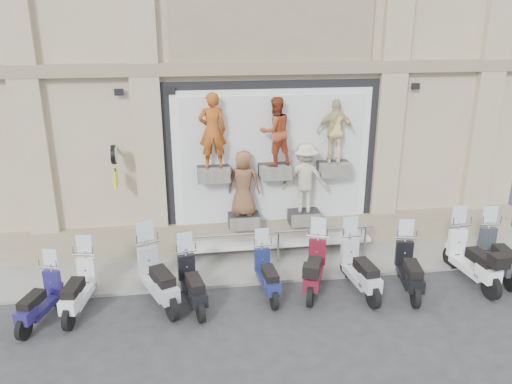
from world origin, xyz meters
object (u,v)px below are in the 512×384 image
(clock_sign_bracket, at_px, (114,160))
(scooter_h, at_px, (410,261))
(scooter_i, at_px, (474,250))
(scooter_a, at_px, (38,292))
(scooter_c, at_px, (157,269))
(scooter_f, at_px, (315,260))
(scooter_g, at_px, (361,260))
(scooter_b, at_px, (77,280))
(guard_rail, at_px, (278,248))
(scooter_e, at_px, (267,267))
(scooter_j, at_px, (499,246))
(scooter_d, at_px, (192,275))

(clock_sign_bracket, relative_size, scooter_h, 0.54)
(scooter_h, height_order, scooter_i, scooter_i)
(scooter_a, bearing_deg, scooter_c, 26.47)
(scooter_f, xyz_separation_m, scooter_g, (1.01, -0.22, 0.02))
(scooter_f, distance_m, scooter_h, 2.17)
(scooter_b, bearing_deg, scooter_a, -149.40)
(guard_rail, distance_m, scooter_c, 3.31)
(scooter_e, bearing_deg, scooter_h, -9.80)
(scooter_j, bearing_deg, scooter_h, -165.01)
(clock_sign_bracket, bearing_deg, scooter_f, -22.67)
(scooter_a, xyz_separation_m, scooter_d, (3.12, 0.14, 0.05))
(scooter_i, distance_m, scooter_j, 0.83)
(scooter_a, relative_size, scooter_e, 0.99)
(scooter_h, bearing_deg, scooter_a, -168.40)
(scooter_h, bearing_deg, scooter_f, -178.44)
(scooter_d, xyz_separation_m, scooter_h, (4.93, -0.13, 0.02))
(scooter_d, height_order, scooter_h, scooter_h)
(guard_rail, relative_size, scooter_c, 2.42)
(scooter_e, bearing_deg, scooter_f, -2.19)
(scooter_b, bearing_deg, scooter_c, 11.84)
(scooter_g, bearing_deg, scooter_e, 169.78)
(clock_sign_bracket, xyz_separation_m, scooter_g, (5.48, -2.09, -2.00))
(scooter_a, height_order, scooter_g, scooter_g)
(scooter_b, relative_size, scooter_f, 0.96)
(scooter_d, xyz_separation_m, scooter_i, (6.57, 0.03, 0.11))
(scooter_e, bearing_deg, guard_rail, 65.80)
(scooter_b, distance_m, scooter_j, 9.77)
(scooter_d, distance_m, scooter_f, 2.80)
(scooter_c, height_order, scooter_i, scooter_i)
(scooter_e, bearing_deg, scooter_j, -3.55)
(clock_sign_bracket, distance_m, scooter_j, 9.46)
(scooter_a, xyz_separation_m, scooter_b, (0.72, 0.28, 0.06))
(clock_sign_bracket, xyz_separation_m, scooter_f, (4.47, -1.87, -2.02))
(scooter_a, distance_m, scooter_j, 10.50)
(scooter_c, relative_size, scooter_i, 1.00)
(scooter_b, bearing_deg, scooter_d, 5.94)
(scooter_c, relative_size, scooter_h, 1.11)
(scooter_a, relative_size, scooter_g, 0.87)
(scooter_d, bearing_deg, scooter_h, -13.00)
(clock_sign_bracket, distance_m, scooter_b, 2.93)
(guard_rail, bearing_deg, scooter_h, -33.23)
(scooter_f, height_order, scooter_j, scooter_j)
(scooter_d, relative_size, scooter_j, 0.94)
(scooter_a, xyz_separation_m, scooter_e, (4.81, 0.36, 0.01))
(guard_rail, distance_m, scooter_i, 4.65)
(scooter_d, distance_m, scooter_g, 3.80)
(scooter_b, height_order, scooter_d, scooter_b)
(scooter_e, relative_size, scooter_h, 0.91)
(scooter_b, height_order, scooter_g, scooter_g)
(scooter_f, bearing_deg, scooter_d, -153.78)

